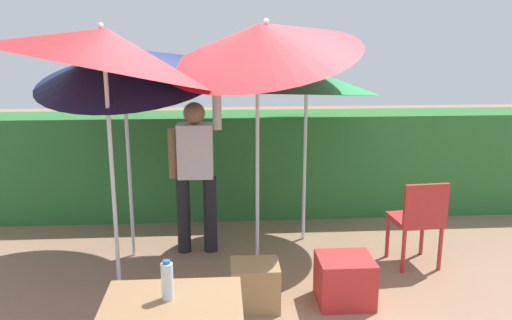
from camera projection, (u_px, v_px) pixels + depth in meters
ground_plane at (258, 281)px, 4.95m from camera, size 24.00×24.00×0.00m
hedge_row at (247, 164)px, 6.71m from camera, size 8.00×0.70×1.29m
umbrella_rainbow at (262, 41)px, 4.90m from camera, size 1.97×1.90×2.74m
umbrella_orange at (127, 64)px, 5.05m from camera, size 1.82×1.81×2.39m
umbrella_yellow at (305, 82)px, 5.55m from camera, size 1.60×1.61×2.02m
umbrella_navy at (103, 48)px, 4.33m from camera, size 1.96×1.92×2.59m
person_vendor at (196, 166)px, 5.41m from camera, size 0.55×0.23×1.88m
chair_plastic at (418, 218)px, 5.14m from camera, size 0.48×0.48×0.89m
cooler_box at (345, 280)px, 4.51m from camera, size 0.47×0.43×0.41m
crate_cardboard at (255, 285)px, 4.44m from camera, size 0.41×0.36×0.39m
folding_table at (173, 318)px, 3.01m from camera, size 0.80×0.60×0.78m
bottle_water at (167, 281)px, 3.00m from camera, size 0.07×0.07×0.24m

